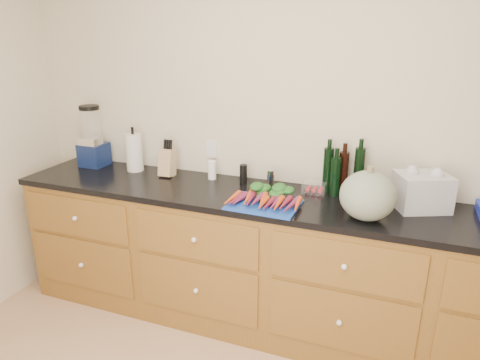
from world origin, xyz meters
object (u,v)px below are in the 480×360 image
at_px(cutting_board, 264,205).
at_px(knife_block, 168,163).
at_px(squash, 368,196).
at_px(carrots, 266,198).
at_px(blender_appliance, 92,140).
at_px(paper_towel, 134,152).
at_px(tomato_box, 315,187).

bearing_deg(cutting_board, knife_block, 159.87).
bearing_deg(cutting_board, squash, 1.49).
height_order(carrots, blender_appliance, blender_appliance).
bearing_deg(blender_appliance, cutting_board, -12.17).
distance_m(cutting_board, carrots, 0.04).
xyz_separation_m(cutting_board, carrots, (-0.00, 0.03, 0.03)).
bearing_deg(carrots, squash, -1.81).
distance_m(paper_towel, knife_block, 0.29).
relative_size(cutting_board, tomato_box, 2.78).
xyz_separation_m(carrots, blender_appliance, (-1.47, 0.28, 0.17)).
bearing_deg(tomato_box, blender_appliance, -179.58).
bearing_deg(squash, carrots, 178.19).
distance_m(paper_towel, tomato_box, 1.35).
relative_size(knife_block, tomato_box, 1.31).
relative_size(cutting_board, squash, 1.35).
xyz_separation_m(squash, paper_towel, (-1.69, 0.30, 0.00)).
distance_m(blender_appliance, paper_towel, 0.37).
distance_m(cutting_board, tomato_box, 0.41).
relative_size(cutting_board, carrots, 0.95).
bearing_deg(knife_block, carrots, -18.04).
height_order(carrots, knife_block, knife_block).
height_order(cutting_board, paper_towel, paper_towel).
distance_m(carrots, tomato_box, 0.38).
distance_m(squash, paper_towel, 1.72).
height_order(carrots, paper_towel, paper_towel).
height_order(cutting_board, carrots, carrots).
bearing_deg(paper_towel, cutting_board, -16.12).
bearing_deg(carrots, blender_appliance, 169.08).
bearing_deg(knife_block, cutting_board, -20.13).
bearing_deg(blender_appliance, carrots, -10.92).
xyz_separation_m(carrots, knife_block, (-0.82, 0.27, 0.06)).
height_order(cutting_board, squash, squash).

